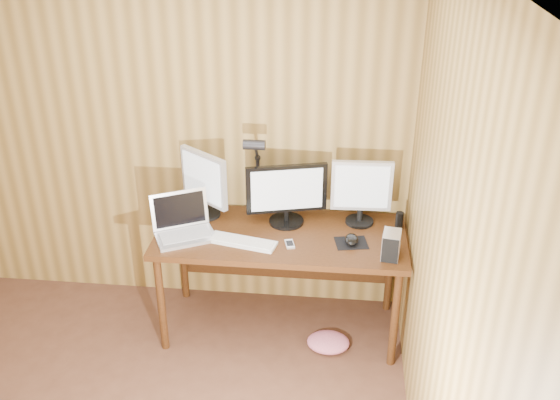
% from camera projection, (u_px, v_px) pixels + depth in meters
% --- Properties ---
extents(desk, '(1.60, 0.70, 0.75)m').
position_uv_depth(desk, '(282.00, 244.00, 4.11)').
color(desk, '#3D1F0C').
rests_on(desk, floor).
extents(monitor_center, '(0.52, 0.23, 0.41)m').
position_uv_depth(monitor_center, '(287.00, 194.00, 4.03)').
color(monitor_center, black).
rests_on(monitor_center, desk).
extents(monitor_left, '(0.35, 0.27, 0.46)m').
position_uv_depth(monitor_left, '(204.00, 182.00, 4.10)').
color(monitor_left, black).
rests_on(monitor_left, desk).
extents(monitor_right, '(0.39, 0.19, 0.44)m').
position_uv_depth(monitor_right, '(361.00, 191.00, 4.01)').
color(monitor_right, black).
rests_on(monitor_right, desk).
extents(laptop, '(0.45, 0.42, 0.26)m').
position_uv_depth(laptop, '(183.00, 225.00, 3.97)').
color(laptop, silver).
rests_on(laptop, desk).
extents(keyboard, '(0.45, 0.22, 0.02)m').
position_uv_depth(keyboard, '(242.00, 242.00, 3.89)').
color(keyboard, silver).
rests_on(keyboard, desk).
extents(mousepad, '(0.22, 0.20, 0.00)m').
position_uv_depth(mousepad, '(351.00, 243.00, 3.89)').
color(mousepad, black).
rests_on(mousepad, desk).
extents(mouse, '(0.11, 0.14, 0.04)m').
position_uv_depth(mouse, '(351.00, 240.00, 3.88)').
color(mouse, black).
rests_on(mouse, mousepad).
extents(hard_drive, '(0.12, 0.16, 0.16)m').
position_uv_depth(hard_drive, '(391.00, 245.00, 3.72)').
color(hard_drive, silver).
rests_on(hard_drive, desk).
extents(phone, '(0.08, 0.11, 0.01)m').
position_uv_depth(phone, '(290.00, 244.00, 3.87)').
color(phone, silver).
rests_on(phone, desk).
extents(speaker, '(0.05, 0.05, 0.12)m').
position_uv_depth(speaker, '(399.00, 221.00, 4.02)').
color(speaker, black).
rests_on(speaker, desk).
extents(desk_lamp, '(0.14, 0.20, 0.61)m').
position_uv_depth(desk_lamp, '(256.00, 164.00, 4.04)').
color(desk_lamp, black).
rests_on(desk_lamp, desk).
extents(fabric_pile, '(0.31, 0.26, 0.09)m').
position_uv_depth(fabric_pile, '(328.00, 342.00, 4.13)').
color(fabric_pile, '#C86178').
rests_on(fabric_pile, floor).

